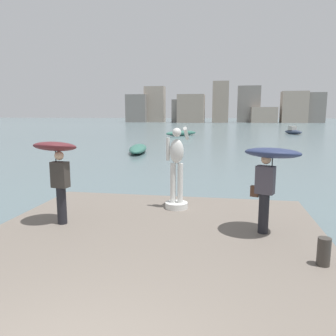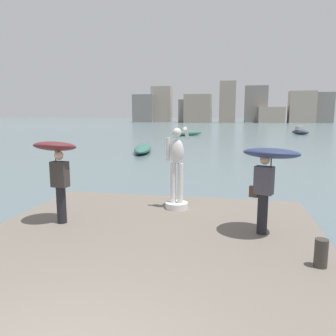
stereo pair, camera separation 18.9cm
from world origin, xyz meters
name	(u,v)px [view 1 (the left image)]	position (x,y,z in m)	size (l,w,h in m)	color
ground_plane	(213,138)	(0.00, 40.00, 0.00)	(400.00, 400.00, 0.00)	slate
pier	(127,289)	(0.00, 2.37, 0.20)	(7.37, 10.73, 0.40)	#70665B
statue_white_figure	(177,174)	(0.20, 6.41, 1.35)	(0.62, 0.87, 2.24)	silver
onlooker_left	(57,160)	(-2.35, 4.69, 1.91)	(1.07, 1.09, 2.00)	black
onlooker_right	(270,164)	(2.43, 4.82, 1.93)	(1.52, 1.53, 1.93)	black
mooring_bollard	(324,252)	(3.19, 3.37, 0.64)	(0.22, 0.22, 0.49)	#38332D
boat_near	(138,149)	(-5.19, 22.62, 0.29)	(2.19, 5.54, 0.59)	#336B5B
boat_mid	(293,131)	(11.40, 49.37, 0.41)	(2.72, 3.35, 1.18)	#2D384C
boat_far	(181,133)	(-4.52, 43.31, 0.34)	(4.40, 4.49, 0.68)	#336B5B
distant_skyline	(221,107)	(-0.23, 116.62, 5.27)	(68.31, 12.89, 13.96)	gray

